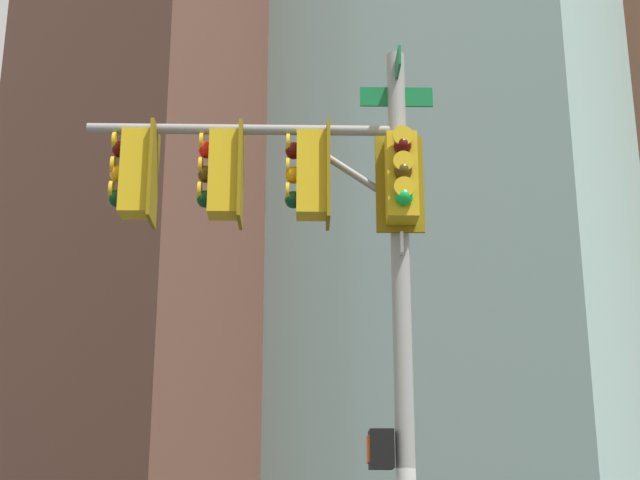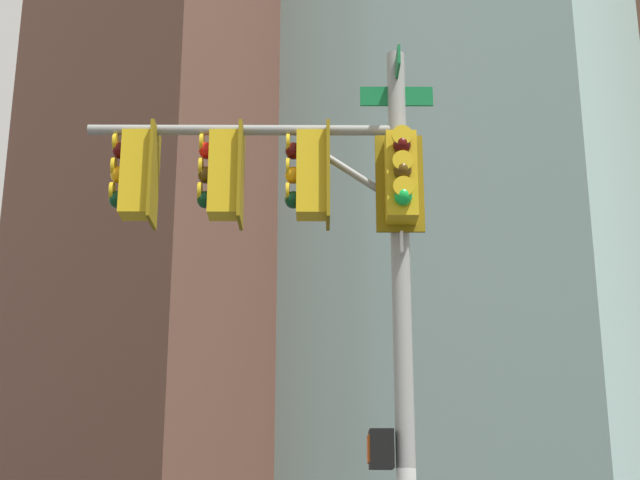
{
  "view_description": "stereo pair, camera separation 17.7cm",
  "coord_description": "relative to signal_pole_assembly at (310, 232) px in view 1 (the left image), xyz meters",
  "views": [
    {
      "loc": [
        7.07,
        -7.91,
        1.74
      ],
      "look_at": [
        -0.39,
        -0.59,
        5.0
      ],
      "focal_mm": 54.82,
      "sensor_mm": 36.0,
      "label": 1
    },
    {
      "loc": [
        7.19,
        -7.78,
        1.74
      ],
      "look_at": [
        -0.39,
        -0.59,
        5.0
      ],
      "focal_mm": 54.82,
      "sensor_mm": 36.0,
      "label": 2
    }
  ],
  "objects": [
    {
      "name": "building_brick_midblock",
      "position": [
        -28.31,
        33.64,
        17.09
      ],
      "size": [
        17.15,
        14.55,
        44.36
      ],
      "primitive_type": "cube",
      "color": "brown",
      "rests_on": "ground_plane"
    },
    {
      "name": "building_brick_nearside",
      "position": [
        -18.0,
        38.87,
        24.83
      ],
      "size": [
        25.13,
        14.15,
        59.84
      ],
      "primitive_type": "cube",
      "color": "brown",
      "rests_on": "ground_plane"
    },
    {
      "name": "building_brick_farside",
      "position": [
        -40.5,
        27.3,
        21.18
      ],
      "size": [
        19.74,
        16.14,
        52.54
      ],
      "primitive_type": "cube",
      "color": "brown",
      "rests_on": "ground_plane"
    },
    {
      "name": "signal_pole_assembly",
      "position": [
        0.0,
        0.0,
        0.0
      ],
      "size": [
        3.02,
        3.01,
        7.33
      ],
      "rotation": [
        0.0,
        0.0,
        3.96
      ],
      "color": "gray",
      "rests_on": "ground_plane"
    }
  ]
}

